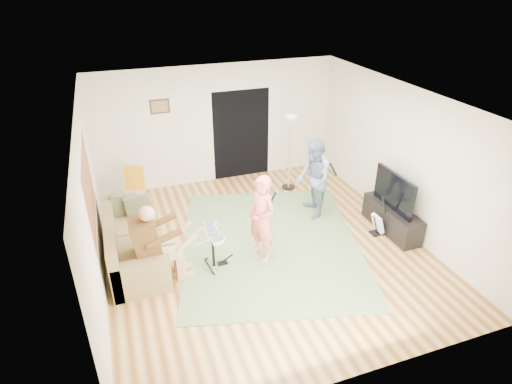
% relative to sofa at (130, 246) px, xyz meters
% --- Properties ---
extents(floor, '(6.00, 6.00, 0.00)m').
position_rel_sofa_xyz_m(floor, '(2.30, -0.38, -0.29)').
color(floor, brown).
rests_on(floor, ground).
extents(walls, '(5.50, 6.00, 2.70)m').
position_rel_sofa_xyz_m(walls, '(2.30, -0.38, 1.06)').
color(walls, silver).
rests_on(walls, floor).
extents(ceiling, '(6.00, 6.00, 0.00)m').
position_rel_sofa_xyz_m(ceiling, '(2.30, -0.38, 2.41)').
color(ceiling, white).
rests_on(ceiling, walls).
extents(window_blinds, '(0.00, 2.05, 2.05)m').
position_rel_sofa_xyz_m(window_blinds, '(-0.45, -0.18, 1.26)').
color(window_blinds, brown).
rests_on(window_blinds, walls).
extents(doorway, '(2.10, 0.00, 2.10)m').
position_rel_sofa_xyz_m(doorway, '(2.85, 2.61, 0.76)').
color(doorway, black).
rests_on(doorway, walls).
extents(picture_frame, '(0.42, 0.03, 0.32)m').
position_rel_sofa_xyz_m(picture_frame, '(1.05, 2.61, 1.61)').
color(picture_frame, '#3F2314').
rests_on(picture_frame, walls).
extents(area_rug, '(4.01, 4.57, 0.02)m').
position_rel_sofa_xyz_m(area_rug, '(2.45, -0.33, -0.28)').
color(area_rug, '#617A4A').
rests_on(area_rug, floor).
extents(sofa, '(0.89, 2.17, 0.88)m').
position_rel_sofa_xyz_m(sofa, '(0.00, 0.00, 0.00)').
color(sofa, olive).
rests_on(sofa, floor).
extents(drummer, '(0.88, 0.49, 1.35)m').
position_rel_sofa_xyz_m(drummer, '(0.43, -0.65, 0.24)').
color(drummer, brown).
rests_on(drummer, sofa).
extents(drum_kit, '(0.40, 0.72, 0.74)m').
position_rel_sofa_xyz_m(drum_kit, '(1.30, -0.65, 0.03)').
color(drum_kit, black).
rests_on(drum_kit, floor).
extents(singer, '(0.55, 0.66, 1.55)m').
position_rel_sofa_xyz_m(singer, '(2.15, -0.68, 0.49)').
color(singer, '#FD6F6E').
rests_on(singer, floor).
extents(microphone, '(0.06, 0.06, 0.24)m').
position_rel_sofa_xyz_m(microphone, '(2.35, -0.68, 0.87)').
color(microphone, black).
rests_on(microphone, singer).
extents(guitarist, '(0.76, 0.90, 1.63)m').
position_rel_sofa_xyz_m(guitarist, '(3.60, 0.34, 0.52)').
color(guitarist, slate).
rests_on(guitarist, floor).
extents(guitar_held, '(0.29, 0.61, 0.26)m').
position_rel_sofa_xyz_m(guitar_held, '(3.80, 0.34, 0.82)').
color(guitar_held, silver).
rests_on(guitar_held, guitarist).
extents(guitar_spare, '(0.29, 0.26, 0.81)m').
position_rel_sofa_xyz_m(guitar_spare, '(4.48, -0.71, -0.06)').
color(guitar_spare, black).
rests_on(guitar_spare, floor).
extents(torchiere_lamp, '(0.31, 0.31, 1.71)m').
position_rel_sofa_xyz_m(torchiere_lamp, '(3.65, 1.62, 0.88)').
color(torchiere_lamp, black).
rests_on(torchiere_lamp, floor).
extents(dining_chair, '(0.52, 0.54, 0.97)m').
position_rel_sofa_xyz_m(dining_chair, '(0.24, 1.70, 0.05)').
color(dining_chair, tan).
rests_on(dining_chair, floor).
extents(tv_cabinet, '(0.40, 1.40, 0.50)m').
position_rel_sofa_xyz_m(tv_cabinet, '(4.80, -0.68, -0.04)').
color(tv_cabinet, black).
rests_on(tv_cabinet, floor).
extents(television, '(0.06, 1.11, 0.69)m').
position_rel_sofa_xyz_m(television, '(4.75, -0.68, 0.56)').
color(television, black).
rests_on(television, tv_cabinet).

